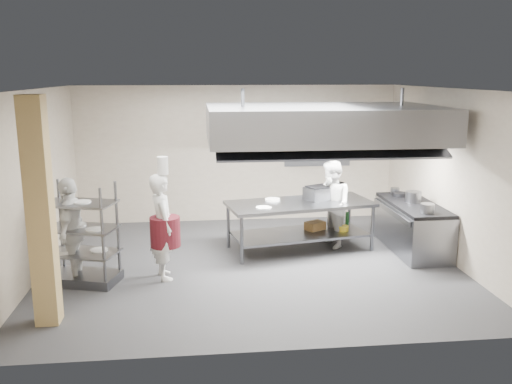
{
  "coord_description": "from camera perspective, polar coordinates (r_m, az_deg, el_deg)",
  "views": [
    {
      "loc": [
        -0.89,
        -8.86,
        3.25
      ],
      "look_at": [
        0.11,
        0.2,
        1.25
      ],
      "focal_mm": 38.0,
      "sensor_mm": 36.0,
      "label": 1
    }
  ],
  "objects": [
    {
      "name": "wicker_basket",
      "position": [
        10.44,
        6.23,
        -3.54
      ],
      "size": [
        0.43,
        0.39,
        0.16
      ],
      "primitive_type": "cube",
      "rotation": [
        0.0,
        0.0,
        0.53
      ],
      "color": "olive",
      "rests_on": "island_undershelf"
    },
    {
      "name": "wall_left",
      "position": [
        9.4,
        -22.27,
        0.73
      ],
      "size": [
        0.0,
        6.0,
        6.0
      ],
      "primitive_type": "plane",
      "rotation": [
        1.57,
        0.0,
        1.57
      ],
      "color": "#A39481",
      "rests_on": "ground"
    },
    {
      "name": "island_worktop",
      "position": [
        10.08,
        4.66,
        -1.25
      ],
      "size": [
        2.84,
        1.6,
        0.06
      ],
      "primitive_type": "cube",
      "rotation": [
        0.0,
        0.0,
        0.19
      ],
      "color": "gray",
      "rests_on": "island"
    },
    {
      "name": "wall_shelf",
      "position": [
        12.13,
        6.63,
        4.01
      ],
      "size": [
        1.5,
        0.28,
        0.04
      ],
      "primitive_type": "cube",
      "color": "gray",
      "rests_on": "wall_back"
    },
    {
      "name": "stockpot",
      "position": [
        10.49,
        16.23,
        -0.49
      ],
      "size": [
        0.29,
        0.29,
        0.2
      ],
      "primitive_type": "cylinder",
      "color": "gray",
      "rests_on": "range_top"
    },
    {
      "name": "island",
      "position": [
        10.19,
        4.62,
        -3.57
      ],
      "size": [
        2.84,
        1.6,
        0.91
      ],
      "primitive_type": null,
      "rotation": [
        0.0,
        0.0,
        0.19
      ],
      "color": "gray",
      "rests_on": "floor"
    },
    {
      "name": "cooking_range",
      "position": [
        10.55,
        16.13,
        -3.67
      ],
      "size": [
        0.8,
        2.0,
        0.84
      ],
      "primitive_type": "cube",
      "color": "gray",
      "rests_on": "floor"
    },
    {
      "name": "chef_line",
      "position": [
        10.31,
        7.97,
        -1.3
      ],
      "size": [
        0.81,
        0.94,
        1.66
      ],
      "primitive_type": "imported",
      "rotation": [
        0.0,
        0.0,
        -1.32
      ],
      "color": "silver",
      "rests_on": "floor"
    },
    {
      "name": "griddle",
      "position": [
        10.3,
        6.62,
        -0.14
      ],
      "size": [
        0.6,
        0.55,
        0.24
      ],
      "primitive_type": "cube",
      "rotation": [
        0.0,
        0.0,
        0.46
      ],
      "color": "slate",
      "rests_on": "island_worktop"
    },
    {
      "name": "ceiling",
      "position": [
        8.91,
        -0.54,
        10.78
      ],
      "size": [
        7.0,
        7.0,
        0.0
      ],
      "primitive_type": "plane",
      "rotation": [
        3.14,
        0.0,
        0.0
      ],
      "color": "silver",
      "rests_on": "wall_back"
    },
    {
      "name": "plate_stack",
      "position": [
        8.97,
        -17.79,
        -5.96
      ],
      "size": [
        0.28,
        0.28,
        0.05
      ],
      "primitive_type": "cylinder",
      "color": "white",
      "rests_on": "pass_rack"
    },
    {
      "name": "wall_right",
      "position": [
        10.04,
        19.78,
        1.61
      ],
      "size": [
        0.0,
        6.0,
        6.0
      ],
      "primitive_type": "plane",
      "rotation": [
        1.57,
        0.0,
        -1.57
      ],
      "color": "#A39481",
      "rests_on": "ground"
    },
    {
      "name": "pass_rack",
      "position": [
        8.89,
        -17.91,
        -4.21
      ],
      "size": [
        1.2,
        0.9,
        1.61
      ],
      "primitive_type": null,
      "rotation": [
        0.0,
        0.0,
        -0.28
      ],
      "color": "gray",
      "rests_on": "floor"
    },
    {
      "name": "chef_head",
      "position": [
        8.77,
        -9.8,
        -3.61
      ],
      "size": [
        0.55,
        0.71,
        1.72
      ],
      "primitive_type": "imported",
      "rotation": [
        0.0,
        0.0,
        1.82
      ],
      "color": "white",
      "rests_on": "floor"
    },
    {
      "name": "hood_strip_b",
      "position": [
        9.83,
        12.15,
        5.28
      ],
      "size": [
        1.6,
        0.12,
        0.04
      ],
      "primitive_type": "cube",
      "color": "white",
      "rests_on": "exhaust_hood"
    },
    {
      "name": "chef_plating",
      "position": [
        8.96,
        -18.87,
        -3.85
      ],
      "size": [
        0.47,
        1.02,
        1.7
      ],
      "primitive_type": "imported",
      "rotation": [
        0.0,
        0.0,
        -1.63
      ],
      "color": "white",
      "rests_on": "floor"
    },
    {
      "name": "column",
      "position": [
        7.45,
        -21.74,
        -2.09
      ],
      "size": [
        0.3,
        0.3,
        3.0
      ],
      "primitive_type": "cube",
      "color": "tan",
      "rests_on": "floor"
    },
    {
      "name": "floor",
      "position": [
        9.48,
        -0.5,
        -7.67
      ],
      "size": [
        7.0,
        7.0,
        0.0
      ],
      "primitive_type": "plane",
      "color": "#29292B",
      "rests_on": "ground"
    },
    {
      "name": "wall_back",
      "position": [
        12.02,
        -1.96,
        4.01
      ],
      "size": [
        7.0,
        0.0,
        7.0
      ],
      "primitive_type": "plane",
      "rotation": [
        1.57,
        0.0,
        0.0
      ],
      "color": "#A39481",
      "rests_on": "ground"
    },
    {
      "name": "island_undershelf",
      "position": [
        10.23,
        4.6,
        -4.41
      ],
      "size": [
        2.61,
        1.45,
        0.04
      ],
      "primitive_type": "cube",
      "rotation": [
        0.0,
        0.0,
        0.19
      ],
      "color": "slate",
      "rests_on": "island"
    },
    {
      "name": "range_top",
      "position": [
        10.44,
        16.27,
        -1.29
      ],
      "size": [
        0.78,
        1.96,
        0.06
      ],
      "primitive_type": "cube",
      "color": "black",
      "rests_on": "cooking_range"
    },
    {
      "name": "hood_strip_a",
      "position": [
        9.42,
        1.66,
        5.25
      ],
      "size": [
        1.6,
        0.12,
        0.04
      ],
      "primitive_type": "cube",
      "color": "white",
      "rests_on": "exhaust_hood"
    },
    {
      "name": "exhaust_hood",
      "position": [
        9.55,
        7.07,
        7.19
      ],
      "size": [
        4.0,
        2.5,
        0.6
      ],
      "primitive_type": "cube",
      "color": "gray",
      "rests_on": "ceiling"
    }
  ]
}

